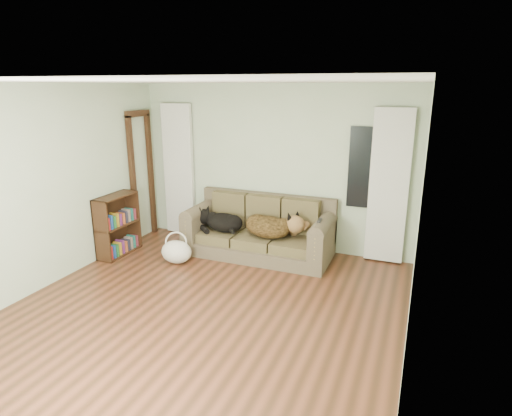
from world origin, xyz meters
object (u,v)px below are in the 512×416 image
at_px(dog_black_lab, 222,222).
at_px(dog_shepherd, 271,228).
at_px(tote_bag, 177,253).
at_px(bookshelf, 118,223).
at_px(sofa, 258,227).

bearing_deg(dog_black_lab, dog_shepherd, 18.83).
relative_size(dog_shepherd, tote_bag, 1.64).
relative_size(dog_black_lab, dog_shepherd, 0.86).
height_order(dog_shepherd, tote_bag, dog_shepherd).
height_order(dog_black_lab, tote_bag, dog_black_lab).
distance_m(dog_black_lab, tote_bag, 0.86).
height_order(dog_black_lab, dog_shepherd, dog_shepherd).
bearing_deg(dog_shepherd, bookshelf, 34.09).
height_order(tote_bag, bookshelf, bookshelf).
bearing_deg(bookshelf, dog_black_lab, 28.81).
relative_size(dog_black_lab, bookshelf, 0.70).
relative_size(dog_black_lab, tote_bag, 1.41).
bearing_deg(sofa, tote_bag, -143.64).
bearing_deg(bookshelf, sofa, 23.63).
bearing_deg(dog_shepherd, dog_black_lab, 17.41).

